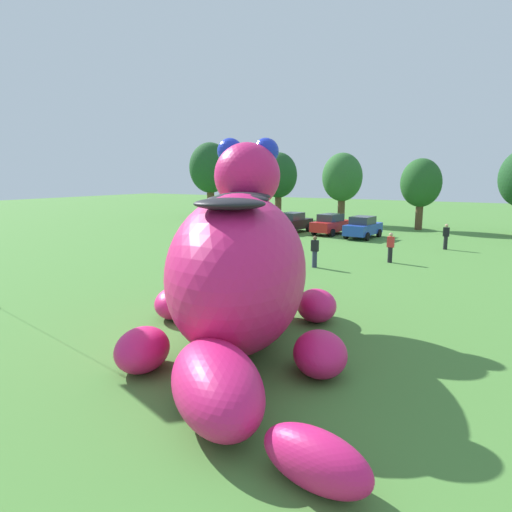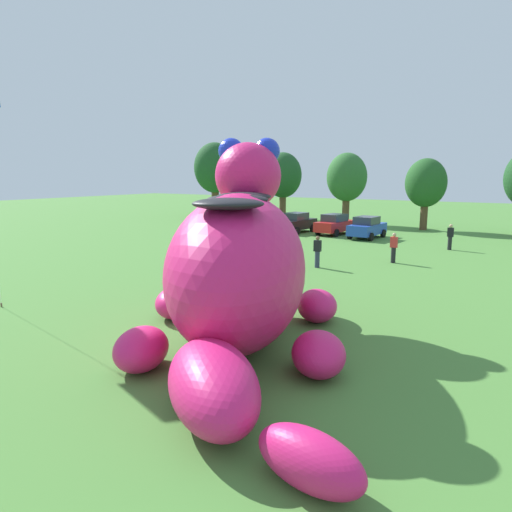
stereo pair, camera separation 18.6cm
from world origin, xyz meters
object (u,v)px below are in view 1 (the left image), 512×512
at_px(spectator_mid_field, 446,237).
at_px(spectator_by_cars, 315,252).
at_px(car_black, 292,223).
at_px(car_blue, 363,227).
at_px(car_yellow, 258,221).
at_px(car_red, 331,224).
at_px(spectator_near_inflatable, 390,248).
at_px(giant_inflatable_creature, 239,267).

distance_m(spectator_mid_field, spectator_by_cars, 11.27).
distance_m(car_black, spectator_mid_field, 13.20).
height_order(car_blue, spectator_mid_field, car_blue).
height_order(car_yellow, spectator_mid_field, car_yellow).
xyz_separation_m(car_red, spectator_near_inflatable, (7.62, -9.91, -0.01)).
relative_size(car_yellow, spectator_by_cars, 2.54).
xyz_separation_m(car_black, spectator_by_cars, (7.89, -12.96, -0.01)).
relative_size(car_blue, spectator_mid_field, 2.46).
bearing_deg(car_blue, car_black, 177.17).
distance_m(car_yellow, spectator_mid_field, 16.46).
distance_m(giant_inflatable_creature, car_yellow, 28.02).
relative_size(giant_inflatable_creature, car_yellow, 2.41).
height_order(giant_inflatable_creature, car_black, giant_inflatable_creature).
xyz_separation_m(car_black, car_blue, (6.35, -0.31, 0.00)).
bearing_deg(giant_inflatable_creature, car_red, 106.18).
distance_m(car_red, car_blue, 3.09).
bearing_deg(spectator_by_cars, car_blue, 96.95).
relative_size(car_yellow, spectator_mid_field, 2.54).
height_order(car_red, car_blue, same).
xyz_separation_m(car_red, spectator_by_cars, (4.53, -13.43, -0.01)).
bearing_deg(car_yellow, spectator_mid_field, -9.31).
bearing_deg(spectator_mid_field, spectator_by_cars, -116.29).
relative_size(car_yellow, car_blue, 1.03).
distance_m(car_blue, spectator_mid_field, 7.01).
relative_size(car_yellow, car_black, 1.03).
distance_m(car_yellow, spectator_by_cars, 17.02).
distance_m(car_red, spectator_mid_field, 10.09).
bearing_deg(spectator_mid_field, car_yellow, 170.69).
bearing_deg(car_red, car_black, -172.03).
xyz_separation_m(car_red, spectator_mid_field, (9.52, -3.33, -0.01)).
xyz_separation_m(spectator_near_inflatable, spectator_by_cars, (-3.09, -3.52, 0.00)).
height_order(spectator_mid_field, spectator_by_cars, same).
height_order(car_black, spectator_by_cars, car_black).
distance_m(car_blue, spectator_by_cars, 12.74).
bearing_deg(car_red, spectator_near_inflatable, -52.43).
height_order(giant_inflatable_creature, spectator_near_inflatable, giant_inflatable_creature).
xyz_separation_m(giant_inflatable_creature, spectator_by_cars, (-2.70, 11.49, -1.43)).
relative_size(car_black, car_red, 0.99).
bearing_deg(spectator_by_cars, spectator_mid_field, 63.71).
xyz_separation_m(car_black, car_red, (3.36, 0.47, 0.00)).
relative_size(car_yellow, spectator_near_inflatable, 2.54).
bearing_deg(giant_inflatable_creature, spectator_mid_field, 83.94).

